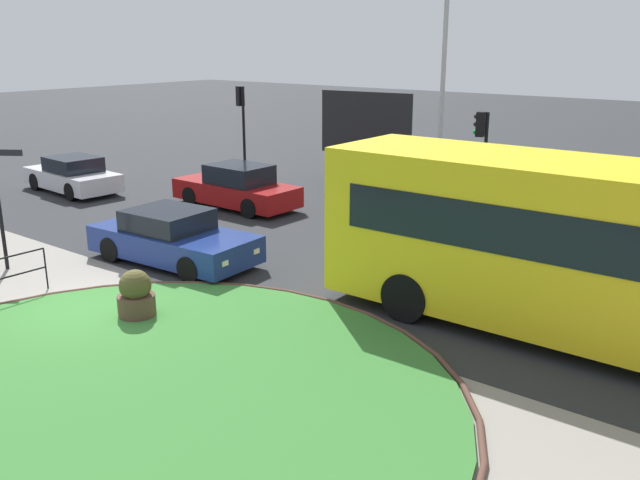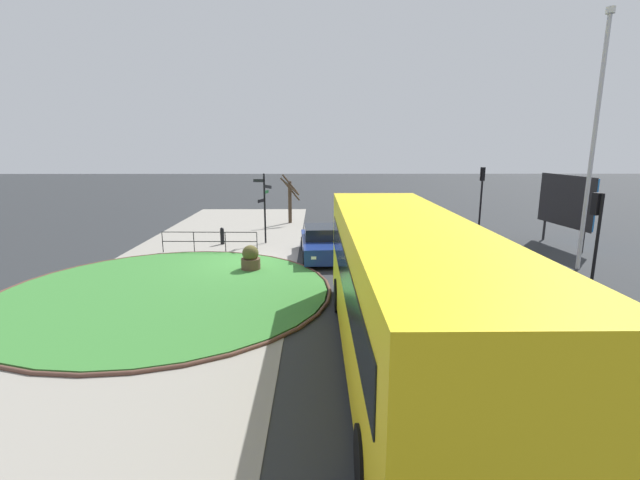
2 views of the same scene
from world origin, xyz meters
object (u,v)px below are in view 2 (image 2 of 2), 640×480
(bollard_foreground, at_px, (222,236))
(billboard_left, at_px, (566,202))
(car_near_lane, at_px, (371,212))
(bus_yellow, at_px, (405,293))
(car_trailing, at_px, (324,243))
(traffic_light_far, at_px, (597,217))
(street_tree_bare, at_px, (290,199))
(signpost_directional, at_px, (264,203))
(planter_near_signpost, at_px, (251,259))
(lamppost_tall, at_px, (594,138))
(traffic_light_near, at_px, (482,184))
(car_far_lane, at_px, (425,230))

(bollard_foreground, bearing_deg, billboard_left, 88.70)
(car_near_lane, bearing_deg, bus_yellow, 179.34)
(car_trailing, relative_size, billboard_left, 1.14)
(bollard_foreground, distance_m, car_near_lane, 10.71)
(traffic_light_far, xyz_separation_m, street_tree_bare, (-12.39, -11.53, -0.80))
(signpost_directional, bearing_deg, planter_near_signpost, 0.06)
(traffic_light_far, relative_size, street_tree_bare, 1.03)
(traffic_light_far, bearing_deg, signpost_directional, 49.23)
(lamppost_tall, relative_size, planter_near_signpost, 9.21)
(bus_yellow, relative_size, traffic_light_near, 3.01)
(signpost_directional, height_order, car_trailing, signpost_directional)
(car_trailing, height_order, traffic_light_far, traffic_light_far)
(street_tree_bare, bearing_deg, car_near_lane, 98.21)
(traffic_light_far, distance_m, billboard_left, 6.36)
(car_near_lane, bearing_deg, car_trailing, 165.11)
(bollard_foreground, relative_size, street_tree_bare, 0.28)
(bollard_foreground, xyz_separation_m, traffic_light_far, (6.32, 14.57, 1.94))
(car_far_lane, xyz_separation_m, billboard_left, (0.73, 6.58, 1.53))
(signpost_directional, distance_m, traffic_light_near, 12.78)
(planter_near_signpost, bearing_deg, car_trailing, 128.13)
(traffic_light_far, bearing_deg, bus_yellow, 115.21)
(car_far_lane, relative_size, lamppost_tall, 0.47)
(traffic_light_near, relative_size, traffic_light_far, 1.12)
(car_far_lane, relative_size, billboard_left, 1.14)
(car_near_lane, xyz_separation_m, planter_near_signpost, (11.62, -6.12, -0.13))
(bollard_foreground, distance_m, lamppost_tall, 16.58)
(lamppost_tall, bearing_deg, street_tree_bare, -130.86)
(billboard_left, bearing_deg, signpost_directional, -98.59)
(signpost_directional, relative_size, car_trailing, 0.78)
(street_tree_bare, bearing_deg, planter_near_signpost, -4.79)
(car_far_lane, distance_m, lamppost_tall, 8.29)
(bollard_foreground, distance_m, car_far_lane, 10.25)
(bus_yellow, relative_size, traffic_light_far, 3.38)
(planter_near_signpost, bearing_deg, traffic_light_near, 125.80)
(bollard_foreground, height_order, bus_yellow, bus_yellow)
(signpost_directional, bearing_deg, car_trailing, 46.55)
(car_near_lane, distance_m, lamppost_tall, 14.06)
(bus_yellow, xyz_separation_m, traffic_light_near, (-16.57, 7.70, 0.88))
(car_far_lane, height_order, billboard_left, billboard_left)
(car_near_lane, distance_m, street_tree_bare, 5.35)
(bollard_foreground, height_order, traffic_light_near, traffic_light_near)
(lamppost_tall, distance_m, billboard_left, 5.30)
(signpost_directional, height_order, car_near_lane, signpost_directional)
(planter_near_signpost, bearing_deg, bus_yellow, 29.99)
(car_trailing, relative_size, traffic_light_near, 1.25)
(car_far_lane, relative_size, street_tree_bare, 1.44)
(bus_yellow, xyz_separation_m, car_trailing, (-10.06, -1.59, -1.16))
(traffic_light_far, relative_size, lamppost_tall, 0.33)
(signpost_directional, height_order, car_far_lane, signpost_directional)
(lamppost_tall, bearing_deg, car_far_lane, -134.03)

